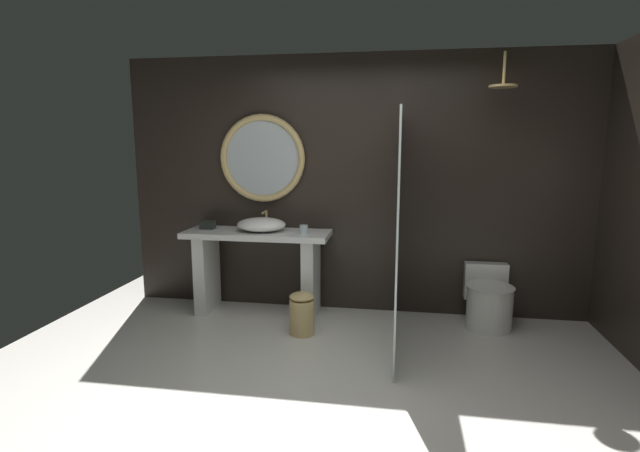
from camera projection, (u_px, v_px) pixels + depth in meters
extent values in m
plane|color=silver|center=(329.00, 399.00, 3.31)|extent=(5.76, 5.76, 0.00)
cube|color=black|center=(356.00, 186.00, 4.93)|extent=(4.80, 0.10, 2.60)
cube|color=silver|center=(257.00, 234.00, 4.85)|extent=(1.47, 0.51, 0.06)
cube|color=silver|center=(207.00, 273.00, 5.02)|extent=(0.12, 0.43, 0.80)
cube|color=silver|center=(311.00, 277.00, 4.84)|extent=(0.12, 0.43, 0.80)
ellipsoid|color=white|center=(261.00, 225.00, 4.83)|extent=(0.49, 0.40, 0.14)
cylinder|color=tan|center=(266.00, 219.00, 5.01)|extent=(0.02, 0.02, 0.19)
cylinder|color=tan|center=(264.00, 212.00, 4.93)|extent=(0.02, 0.14, 0.02)
cylinder|color=silver|center=(304.00, 229.00, 4.72)|extent=(0.08, 0.08, 0.08)
cube|color=#282D28|center=(208.00, 225.00, 4.97)|extent=(0.14, 0.10, 0.08)
torus|color=tan|center=(262.00, 158.00, 4.95)|extent=(0.90, 0.07, 0.90)
cylinder|color=#B2BCC1|center=(262.00, 158.00, 4.96)|extent=(0.79, 0.01, 0.79)
cube|color=silver|center=(398.00, 231.00, 4.11)|extent=(0.02, 1.55, 1.99)
cylinder|color=tan|center=(504.00, 68.00, 4.11)|extent=(0.02, 0.02, 0.28)
cylinder|color=tan|center=(503.00, 86.00, 4.14)|extent=(0.24, 0.24, 0.02)
cylinder|color=white|center=(489.00, 308.00, 4.54)|extent=(0.42, 0.42, 0.40)
ellipsoid|color=white|center=(491.00, 286.00, 4.50)|extent=(0.44, 0.48, 0.02)
cube|color=white|center=(485.00, 280.00, 4.80)|extent=(0.41, 0.18, 0.37)
cylinder|color=tan|center=(302.00, 317.00, 4.41)|extent=(0.23, 0.23, 0.33)
ellipsoid|color=tan|center=(302.00, 297.00, 4.38)|extent=(0.23, 0.23, 0.07)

